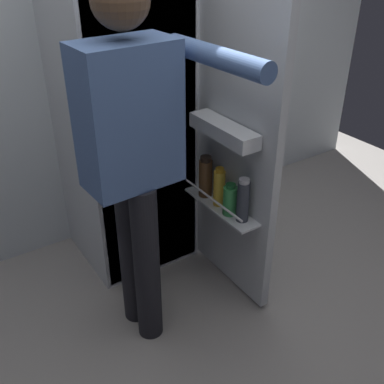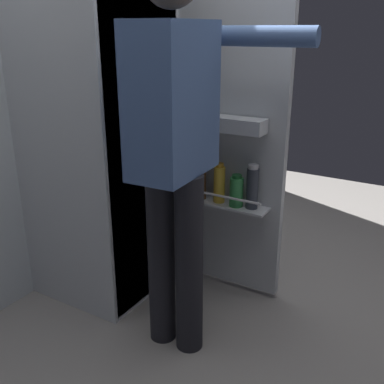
# 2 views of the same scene
# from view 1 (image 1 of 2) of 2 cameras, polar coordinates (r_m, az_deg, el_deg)

# --- Properties ---
(ground_plane) EXTENTS (5.09, 5.09, 0.00)m
(ground_plane) POSITION_cam_1_polar(r_m,az_deg,el_deg) (2.56, -1.81, -12.78)
(ground_plane) COLOR gray
(kitchen_wall) EXTENTS (4.40, 0.10, 2.68)m
(kitchen_wall) POSITION_cam_1_polar(r_m,az_deg,el_deg) (2.70, -12.90, 20.93)
(kitchen_wall) COLOR silver
(kitchen_wall) RESTS_ON ground_plane
(refrigerator) EXTENTS (0.64, 1.17, 1.81)m
(refrigerator) POSITION_cam_1_polar(r_m,az_deg,el_deg) (2.47, -7.77, 9.99)
(refrigerator) COLOR silver
(refrigerator) RESTS_ON ground_plane
(person) EXTENTS (0.54, 0.69, 1.64)m
(person) POSITION_cam_1_polar(r_m,az_deg,el_deg) (1.86, -7.37, 5.61)
(person) COLOR black
(person) RESTS_ON ground_plane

